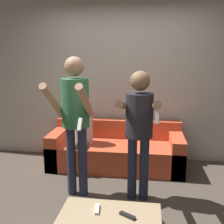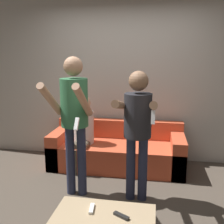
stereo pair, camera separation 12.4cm
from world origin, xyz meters
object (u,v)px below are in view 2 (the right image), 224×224
at_px(coffee_table, 104,219).
at_px(person_standing_left, 74,112).
at_px(remote_near, 121,216).
at_px(remote_far, 92,209).
at_px(couch, 117,151).
at_px(person_seated, 83,130).
at_px(person_standing_right, 138,122).

bearing_deg(coffee_table, person_standing_left, 120.37).
relative_size(person_standing_left, remote_near, 11.55).
distance_m(coffee_table, remote_near, 0.16).
relative_size(person_standing_left, remote_far, 11.17).
bearing_deg(couch, remote_near, -80.33).
bearing_deg(coffee_table, person_seated, 111.35).
height_order(person_standing_right, person_seated, person_standing_right).
bearing_deg(remote_far, coffee_table, -24.53).
bearing_deg(remote_far, person_standing_left, 115.84).
height_order(person_standing_left, coffee_table, person_standing_left).
bearing_deg(couch, remote_far, -88.54).
distance_m(person_standing_right, coffee_table, 1.15).
xyz_separation_m(person_standing_right, coffee_table, (-0.21, -0.93, -0.64)).
bearing_deg(coffee_table, couch, 95.11).
distance_m(couch, coffee_table, 1.89).
distance_m(couch, remote_near, 1.92).
bearing_deg(person_standing_right, person_seated, 137.69).
relative_size(person_standing_left, person_seated, 1.51).
height_order(person_standing_right, remote_far, person_standing_right).
bearing_deg(person_seated, couch, 15.57).
xyz_separation_m(person_seated, remote_near, (0.83, -1.74, -0.23)).
bearing_deg(couch, person_seated, -164.43).
xyz_separation_m(couch, person_standing_right, (0.38, -0.95, 0.73)).
distance_m(coffee_table, remote_far, 0.14).
xyz_separation_m(couch, remote_far, (0.05, -1.82, 0.14)).
relative_size(couch, remote_near, 13.78).
distance_m(couch, person_seated, 0.65).
xyz_separation_m(remote_near, remote_far, (-0.27, 0.06, 0.00)).
xyz_separation_m(couch, person_standing_left, (-0.38, -0.95, 0.83)).
bearing_deg(person_standing_left, person_standing_right, -0.06).
xyz_separation_m(person_standing_left, person_seated, (-0.13, 0.81, -0.46)).
bearing_deg(remote_far, remote_near, -12.43).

